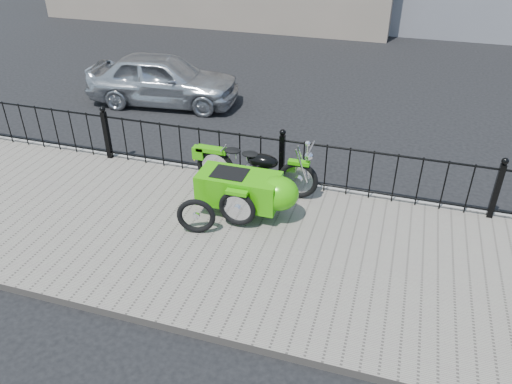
% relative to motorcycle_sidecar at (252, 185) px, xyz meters
% --- Properties ---
extents(ground, '(120.00, 120.00, 0.00)m').
position_rel_motorcycle_sidecar_xyz_m(ground, '(0.24, -0.34, -0.59)').
color(ground, black).
rests_on(ground, ground).
extents(sidewalk, '(30.00, 3.80, 0.12)m').
position_rel_motorcycle_sidecar_xyz_m(sidewalk, '(0.24, -0.84, -0.53)').
color(sidewalk, slate).
rests_on(sidewalk, ground).
extents(curb, '(30.00, 0.10, 0.12)m').
position_rel_motorcycle_sidecar_xyz_m(curb, '(0.24, 1.10, -0.53)').
color(curb, gray).
rests_on(curb, ground).
extents(iron_fence, '(14.11, 0.11, 1.08)m').
position_rel_motorcycle_sidecar_xyz_m(iron_fence, '(0.24, 0.96, -0.01)').
color(iron_fence, black).
rests_on(iron_fence, sidewalk).
extents(motorcycle_sidecar, '(2.28, 1.48, 0.98)m').
position_rel_motorcycle_sidecar_xyz_m(motorcycle_sidecar, '(0.00, 0.00, 0.00)').
color(motorcycle_sidecar, black).
rests_on(motorcycle_sidecar, sidewalk).
extents(spare_tire, '(0.60, 0.22, 0.60)m').
position_rel_motorcycle_sidecar_xyz_m(spare_tire, '(-0.63, -0.85, -0.17)').
color(spare_tire, black).
rests_on(spare_tire, sidewalk).
extents(sedan_car, '(3.86, 1.89, 1.27)m').
position_rel_motorcycle_sidecar_xyz_m(sedan_car, '(-3.65, 4.19, 0.04)').
color(sedan_car, silver).
rests_on(sedan_car, ground).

